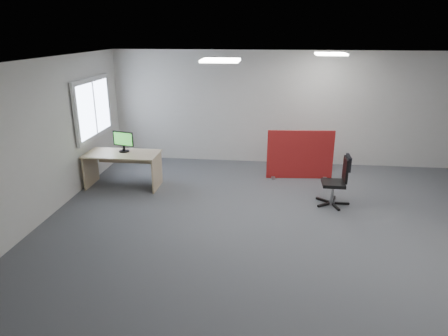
# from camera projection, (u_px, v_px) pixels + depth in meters

# --- Properties ---
(floor) EXTENTS (9.00, 9.00, 0.00)m
(floor) POSITION_uv_depth(u_px,v_px,m) (306.00, 228.00, 6.66)
(floor) COLOR #54565B
(floor) RESTS_ON ground
(ceiling) EXTENTS (9.00, 7.00, 0.02)m
(ceiling) POSITION_uv_depth(u_px,v_px,m) (319.00, 62.00, 5.77)
(ceiling) COLOR white
(ceiling) RESTS_ON wall_back
(wall_back) EXTENTS (9.00, 0.02, 2.70)m
(wall_back) POSITION_uv_depth(u_px,v_px,m) (299.00, 109.00, 9.50)
(wall_back) COLOR silver
(wall_back) RESTS_ON floor
(wall_front) EXTENTS (9.00, 0.02, 2.70)m
(wall_front) POSITION_uv_depth(u_px,v_px,m) (355.00, 287.00, 2.93)
(wall_front) COLOR silver
(wall_front) RESTS_ON floor
(wall_left) EXTENTS (0.02, 7.00, 2.70)m
(wall_left) POSITION_uv_depth(u_px,v_px,m) (41.00, 142.00, 6.71)
(wall_left) COLOR silver
(wall_left) RESTS_ON floor
(window) EXTENTS (0.06, 1.70, 1.30)m
(window) POSITION_uv_depth(u_px,v_px,m) (93.00, 108.00, 8.52)
(window) COLOR white
(window) RESTS_ON wall_left
(ceiling_lights) EXTENTS (4.10, 4.10, 0.04)m
(ceiling_lights) POSITION_uv_depth(u_px,v_px,m) (336.00, 61.00, 6.37)
(ceiling_lights) COLOR white
(ceiling_lights) RESTS_ON ceiling
(red_divider) EXTENTS (1.45, 0.30, 1.09)m
(red_divider) POSITION_uv_depth(u_px,v_px,m) (300.00, 155.00, 8.75)
(red_divider) COLOR #A52115
(red_divider) RESTS_ON floor
(second_desk) EXTENTS (1.50, 0.75, 0.73)m
(second_desk) POSITION_uv_depth(u_px,v_px,m) (123.00, 161.00, 8.31)
(second_desk) COLOR tan
(second_desk) RESTS_ON floor
(monitor_second) EXTENTS (0.47, 0.21, 0.43)m
(monitor_second) POSITION_uv_depth(u_px,v_px,m) (123.00, 141.00, 8.25)
(monitor_second) COLOR black
(monitor_second) RESTS_ON second_desk
(office_chair) EXTENTS (0.61, 0.64, 0.96)m
(office_chair) POSITION_uv_depth(u_px,v_px,m) (339.00, 178.00, 7.38)
(office_chair) COLOR black
(office_chair) RESTS_ON floor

